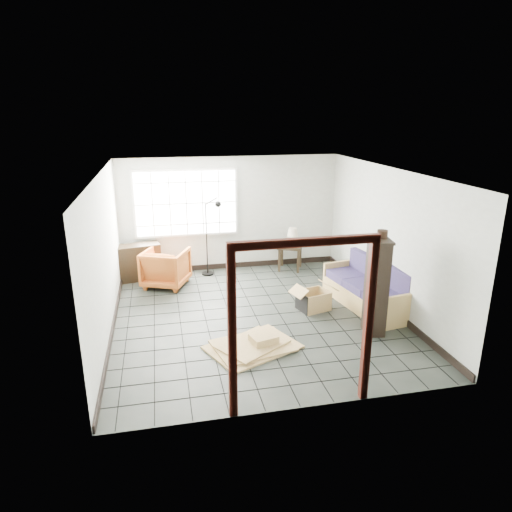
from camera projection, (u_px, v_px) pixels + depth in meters
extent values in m
plane|color=black|center=(255.00, 316.00, 8.28)|extent=(5.50, 5.50, 0.00)
cube|color=#A6AAA3|center=(231.00, 214.00, 10.45)|extent=(5.00, 0.02, 2.60)
cube|color=#A6AAA3|center=(304.00, 313.00, 5.33)|extent=(5.00, 0.02, 2.60)
cube|color=#A6AAA3|center=(105.00, 257.00, 7.39)|extent=(0.02, 5.50, 2.60)
cube|color=#A6AAA3|center=(388.00, 239.00, 8.39)|extent=(0.02, 5.50, 2.60)
cube|color=white|center=(255.00, 172.00, 7.49)|extent=(5.00, 5.50, 0.02)
cube|color=black|center=(232.00, 265.00, 10.81)|extent=(4.95, 0.03, 0.12)
cube|color=black|center=(113.00, 326.00, 7.77)|extent=(0.03, 5.45, 0.12)
cube|color=black|center=(381.00, 301.00, 8.76)|extent=(0.03, 5.45, 0.12)
cube|color=silver|center=(186.00, 203.00, 10.12)|extent=(2.32, 0.06, 1.52)
cube|color=white|center=(186.00, 203.00, 10.09)|extent=(2.20, 0.02, 1.40)
cube|color=#3E140E|center=(232.00, 338.00, 5.28)|extent=(0.10, 0.08, 2.10)
cube|color=#3E140E|center=(368.00, 324.00, 5.62)|extent=(0.10, 0.08, 2.10)
cube|color=#3E140E|center=(305.00, 242.00, 5.12)|extent=(1.80, 0.08, 0.10)
cube|color=#AB894D|center=(366.00, 298.00, 8.64)|extent=(1.06, 1.98, 0.34)
cube|color=#AB894D|center=(400.00, 312.00, 7.74)|extent=(0.75, 0.18, 0.60)
cube|color=#AB894D|center=(340.00, 275.00, 9.46)|extent=(0.75, 0.18, 0.60)
cube|color=#AB894D|center=(383.00, 278.00, 8.66)|extent=(0.39, 1.87, 0.66)
cube|color=#1D1639|center=(387.00, 298.00, 8.01)|extent=(0.77, 0.71, 0.15)
cube|color=#1D1639|center=(401.00, 284.00, 8.04)|extent=(0.23, 0.62, 0.49)
cube|color=#1D1639|center=(366.00, 286.00, 8.56)|extent=(0.77, 0.71, 0.15)
cube|color=#1D1639|center=(380.00, 273.00, 8.59)|extent=(0.23, 0.62, 0.49)
cube|color=#1D1639|center=(348.00, 275.00, 9.11)|extent=(0.77, 0.71, 0.15)
cube|color=#1D1639|center=(361.00, 263.00, 9.14)|extent=(0.23, 0.62, 0.49)
imported|color=#9A4F16|center=(166.00, 266.00, 9.60)|extent=(1.10, 1.08, 0.88)
cube|color=black|center=(290.00, 246.00, 10.56)|extent=(0.72, 0.72, 0.07)
cube|color=black|center=(279.00, 260.00, 10.49)|extent=(0.07, 0.07, 0.54)
cube|color=black|center=(298.00, 261.00, 10.41)|extent=(0.07, 0.07, 0.54)
cube|color=black|center=(282.00, 255.00, 10.90)|extent=(0.07, 0.07, 0.54)
cube|color=black|center=(300.00, 256.00, 10.81)|extent=(0.07, 0.07, 0.54)
cylinder|color=black|center=(292.00, 241.00, 10.56)|extent=(0.11, 0.11, 0.14)
cylinder|color=black|center=(293.00, 237.00, 10.53)|extent=(0.03, 0.03, 0.10)
cone|color=beige|center=(293.00, 232.00, 10.49)|extent=(0.29, 0.29, 0.19)
cube|color=silver|center=(288.00, 243.00, 10.46)|extent=(0.33, 0.27, 0.11)
cylinder|color=black|center=(282.00, 244.00, 10.42)|extent=(0.03, 0.07, 0.07)
cylinder|color=black|center=(208.00, 273.00, 10.40)|extent=(0.33, 0.33, 0.03)
cylinder|color=black|center=(207.00, 239.00, 10.15)|extent=(0.03, 0.03, 1.63)
cylinder|color=black|center=(212.00, 201.00, 9.89)|extent=(0.27, 0.09, 0.15)
sphere|color=black|center=(218.00, 204.00, 9.92)|extent=(0.18, 0.18, 0.15)
cube|color=black|center=(137.00, 262.00, 9.97)|extent=(1.08, 0.60, 0.79)
cube|color=black|center=(137.00, 262.00, 9.97)|extent=(1.00, 0.53, 0.03)
cube|color=black|center=(376.00, 288.00, 7.43)|extent=(0.36, 0.44, 1.60)
cube|color=black|center=(380.00, 241.00, 7.19)|extent=(0.41, 0.49, 0.04)
cylinder|color=black|center=(382.00, 234.00, 7.24)|extent=(0.19, 0.19, 0.13)
cube|color=#988149|center=(313.00, 308.00, 8.57)|extent=(0.61, 0.54, 0.02)
cube|color=black|center=(302.00, 303.00, 8.41)|extent=(0.13, 0.41, 0.36)
cube|color=#988149|center=(325.00, 298.00, 8.63)|extent=(0.13, 0.41, 0.36)
cube|color=#988149|center=(320.00, 304.00, 8.34)|extent=(0.51, 0.16, 0.36)
cube|color=#988149|center=(307.00, 296.00, 8.70)|extent=(0.51, 0.16, 0.36)
cube|color=#988149|center=(299.00, 291.00, 8.30)|extent=(0.30, 0.46, 0.15)
cube|color=#988149|center=(329.00, 285.00, 8.59)|extent=(0.30, 0.46, 0.15)
cube|color=#988149|center=(253.00, 347.00, 7.16)|extent=(1.61, 1.42, 0.03)
cube|color=#988149|center=(253.00, 345.00, 7.15)|extent=(1.34, 1.12, 0.03)
cube|color=#988149|center=(253.00, 344.00, 7.15)|extent=(1.24, 1.16, 0.03)
cube|color=#988149|center=(264.00, 339.00, 7.17)|extent=(0.46, 0.40, 0.11)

